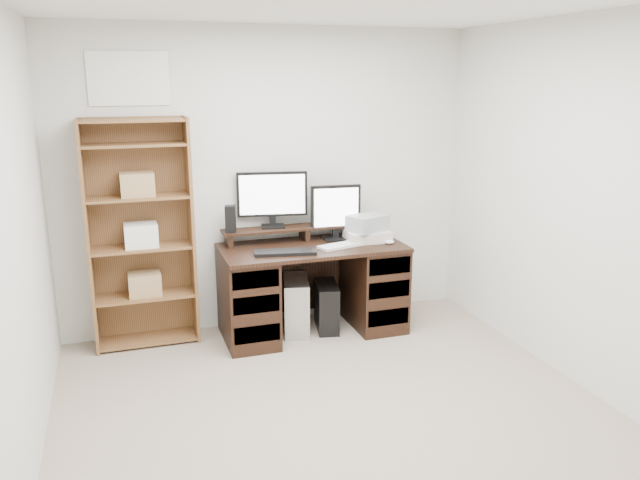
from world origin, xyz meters
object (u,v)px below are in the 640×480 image
monitor_small (336,210)px  tower_silver (296,305)px  monitor_wide (272,196)px  printer (367,236)px  desk (312,287)px  bookshelf (141,232)px  tower_black (327,306)px

monitor_small → tower_silver: bearing=-162.6°
monitor_wide → tower_silver: monitor_wide is taller
monitor_small → printer: monitor_small is taller
desk → monitor_wide: size_ratio=2.57×
desk → bookshelf: bearing=170.9°
tower_silver → tower_black: tower_silver is taller
bookshelf → monitor_small: bearing=-2.9°
desk → tower_black: (0.13, 0.01, -0.19)m
monitor_small → tower_silver: size_ratio=1.02×
printer → monitor_small: bearing=152.7°
monitor_small → printer: bearing=-24.2°
monitor_small → tower_silver: (-0.38, -0.08, -0.77)m
monitor_wide → printer: 0.87m
monitor_small → bookshelf: bookshelf is taller
tower_black → bookshelf: (-1.47, 0.20, 0.72)m
tower_silver → bookshelf: (-1.21, 0.16, 0.69)m
tower_silver → desk: bearing=-8.0°
monitor_wide → tower_silver: bearing=-47.8°
monitor_small → tower_silver: monitor_small is taller
printer → tower_black: 0.69m
bookshelf → tower_silver: bearing=-7.7°
bookshelf → tower_black: bearing=-7.9°
monitor_small → printer: size_ratio=1.31×
monitor_wide → tower_black: monitor_wide is taller
bookshelf → desk: bearing=-9.1°
monitor_wide → monitor_small: monitor_wide is taller
tower_black → bookshelf: 1.65m
monitor_wide → tower_silver: (0.14, -0.21, -0.90)m
monitor_small → bookshelf: size_ratio=0.26×
desk → bookshelf: 1.45m
monitor_wide → monitor_small: 0.55m
printer → tower_silver: 0.84m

